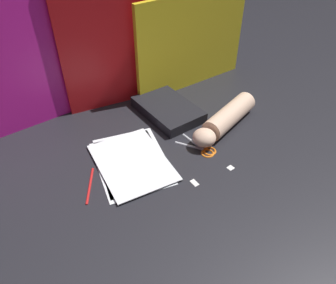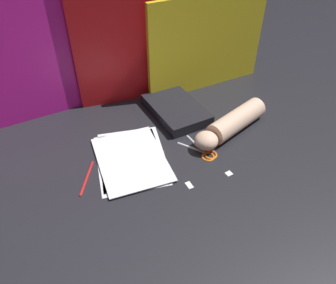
% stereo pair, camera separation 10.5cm
% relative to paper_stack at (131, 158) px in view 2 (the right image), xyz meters
% --- Properties ---
extents(ground_plane, '(6.00, 6.00, 0.00)m').
position_rel_paper_stack_xyz_m(ground_plane, '(0.12, 0.01, -0.00)').
color(ground_plane, black).
extents(backdrop_panel_left, '(0.66, 0.16, 0.48)m').
position_rel_paper_stack_xyz_m(backdrop_panel_left, '(-0.20, 0.37, 0.24)').
color(backdrop_panel_left, '#D81E9E').
rests_on(backdrop_panel_left, ground_plane).
extents(backdrop_panel_center, '(0.51, 0.02, 0.53)m').
position_rel_paper_stack_xyz_m(backdrop_panel_center, '(0.14, 0.37, 0.26)').
color(backdrop_panel_center, red).
rests_on(backdrop_panel_center, ground_plane).
extents(backdrop_panel_right, '(0.53, 0.11, 0.39)m').
position_rel_paper_stack_xyz_m(backdrop_panel_right, '(0.42, 0.37, 0.19)').
color(backdrop_panel_right, yellow).
rests_on(backdrop_panel_right, ground_plane).
extents(paper_stack, '(0.24, 0.32, 0.01)m').
position_rel_paper_stack_xyz_m(paper_stack, '(0.00, 0.00, 0.00)').
color(paper_stack, white).
rests_on(paper_stack, ground_plane).
extents(book_closed, '(0.22, 0.30, 0.04)m').
position_rel_paper_stack_xyz_m(book_closed, '(0.23, 0.20, 0.02)').
color(book_closed, black).
rests_on(book_closed, ground_plane).
extents(scissors, '(0.12, 0.15, 0.01)m').
position_rel_paper_stack_xyz_m(scissors, '(0.24, -0.04, -0.00)').
color(scissors, silver).
rests_on(scissors, ground_plane).
extents(hand_forearm, '(0.33, 0.22, 0.08)m').
position_rel_paper_stack_xyz_m(hand_forearm, '(0.37, 0.03, 0.03)').
color(hand_forearm, beige).
rests_on(hand_forearm, ground_plane).
extents(paper_scrap_near, '(0.02, 0.02, 0.00)m').
position_rel_paper_stack_xyz_m(paper_scrap_near, '(0.28, -0.16, -0.00)').
color(paper_scrap_near, white).
rests_on(paper_scrap_near, ground_plane).
extents(paper_scrap_mid, '(0.02, 0.03, 0.00)m').
position_rel_paper_stack_xyz_m(paper_scrap_mid, '(0.14, -0.17, -0.00)').
color(paper_scrap_mid, white).
rests_on(paper_scrap_mid, ground_plane).
extents(pen, '(0.06, 0.14, 0.01)m').
position_rel_paper_stack_xyz_m(pen, '(-0.15, -0.04, -0.00)').
color(pen, red).
rests_on(pen, ground_plane).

